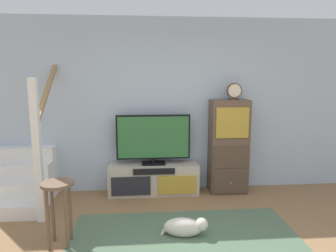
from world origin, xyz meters
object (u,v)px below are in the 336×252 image
(media_console, at_px, (154,179))
(bar_stool_near, at_px, (58,199))
(side_cabinet, at_px, (228,147))
(dog, at_px, (185,227))
(desk_clock, at_px, (234,91))
(television, at_px, (153,138))

(media_console, xyz_separation_m, bar_stool_near, (-1.06, -1.39, 0.30))
(side_cabinet, bearing_deg, dog, -122.74)
(media_console, xyz_separation_m, desk_clock, (1.23, -0.00, 1.35))
(television, xyz_separation_m, desk_clock, (1.23, -0.03, 0.71))
(television, xyz_separation_m, bar_stool_near, (-1.06, -1.41, -0.35))
(desk_clock, distance_m, dog, 2.17)
(side_cabinet, bearing_deg, desk_clock, -14.92)
(media_console, distance_m, desk_clock, 1.82)
(media_console, relative_size, side_cabinet, 0.95)
(bar_stool_near, bearing_deg, desk_clock, 31.18)
(media_console, height_order, desk_clock, desk_clock)
(television, distance_m, dog, 1.58)
(bar_stool_near, height_order, dog, bar_stool_near)
(desk_clock, bearing_deg, dog, -124.72)
(bar_stool_near, distance_m, dog, 1.44)
(media_console, xyz_separation_m, television, (-0.00, 0.02, 0.64))
(media_console, distance_m, side_cabinet, 1.27)
(desk_clock, distance_m, bar_stool_near, 2.88)
(media_console, height_order, bar_stool_near, bar_stool_near)
(television, bearing_deg, side_cabinet, -0.67)
(television, relative_size, desk_clock, 4.43)
(media_console, height_order, side_cabinet, side_cabinet)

